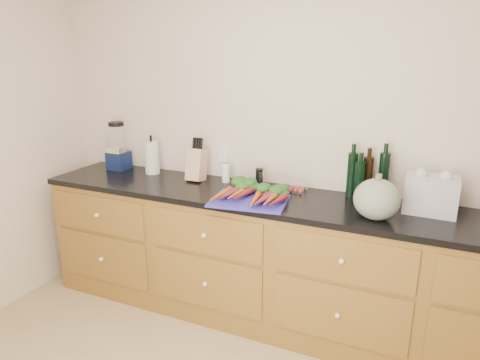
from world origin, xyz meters
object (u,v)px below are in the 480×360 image
at_px(carrots, 253,193).
at_px(paper_towel, 152,157).
at_px(knife_block, 197,165).
at_px(squash, 377,199).
at_px(cutting_board, 249,201).
at_px(tomato_box, 296,187).
at_px(blender_appliance, 118,149).

bearing_deg(carrots, paper_towel, 164.74).
relative_size(carrots, knife_block, 1.95).
bearing_deg(squash, knife_block, 168.45).
relative_size(carrots, paper_towel, 1.80).
xyz_separation_m(carrots, paper_towel, (-0.98, 0.27, 0.09)).
distance_m(cutting_board, knife_block, 0.64).
xyz_separation_m(carrots, tomato_box, (0.22, 0.28, -0.01)).
height_order(paper_towel, knife_block, paper_towel).
bearing_deg(squash, cutting_board, -178.20).
bearing_deg(tomato_box, paper_towel, -179.52).
height_order(squash, knife_block, same).
bearing_deg(knife_block, tomato_box, 2.21).
height_order(squash, blender_appliance, blender_appliance).
relative_size(blender_appliance, paper_towel, 1.50).
relative_size(squash, knife_block, 1.11).
bearing_deg(cutting_board, carrots, 90.00).
xyz_separation_m(squash, knife_block, (-1.35, 0.28, 0.00)).
xyz_separation_m(blender_appliance, tomato_box, (1.53, 0.01, -0.14)).
bearing_deg(carrots, knife_block, 156.17).
bearing_deg(squash, carrots, 177.95).
xyz_separation_m(cutting_board, squash, (0.79, 0.02, 0.11)).
distance_m(cutting_board, paper_towel, 1.04).
bearing_deg(knife_block, cutting_board, -28.20).
distance_m(paper_towel, tomato_box, 1.20).
bearing_deg(cutting_board, tomato_box, 56.49).
bearing_deg(blender_appliance, carrots, -11.41).
height_order(carrots, squash, squash).
xyz_separation_m(carrots, squash, (0.79, -0.03, 0.08)).
relative_size(cutting_board, squash, 1.82).
height_order(squash, paper_towel, paper_towel).
relative_size(cutting_board, knife_block, 2.02).
distance_m(paper_towel, knife_block, 0.42).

